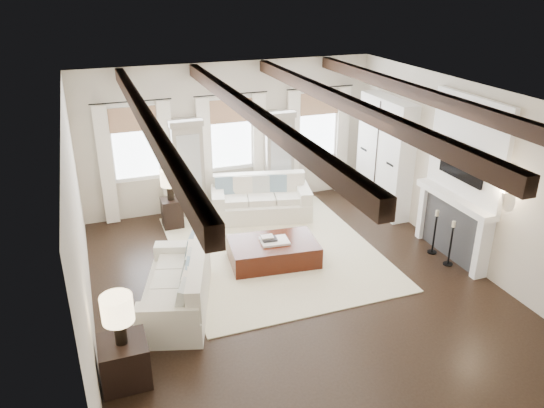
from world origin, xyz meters
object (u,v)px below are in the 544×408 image
object	(u,v)px
side_table_back	(172,213)
sofa_back	(261,201)
ottoman	(273,252)
side_table_front	(125,362)
sofa_left	(180,288)

from	to	relation	value
side_table_back	sofa_back	bearing A→B (deg)	-4.41
ottoman	sofa_back	bearing A→B (deg)	83.64
side_table_front	sofa_left	bearing A→B (deg)	54.27
sofa_back	ottoman	bearing A→B (deg)	-102.43
sofa_back	side_table_back	xyz separation A→B (m)	(-1.89, 0.15, -0.06)
ottoman	side_table_back	world-z (taller)	side_table_back
ottoman	side_table_back	bearing A→B (deg)	130.56
side_table_front	sofa_back	bearing A→B (deg)	52.04
sofa_back	ottoman	world-z (taller)	sofa_back
sofa_back	side_table_back	size ratio (longest dim) A/B	3.67
sofa_left	side_table_front	distance (m)	1.71
sofa_left	ottoman	bearing A→B (deg)	24.83
sofa_left	ottoman	distance (m)	2.06
ottoman	sofa_left	bearing A→B (deg)	-149.10
sofa_back	sofa_left	distance (m)	3.65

